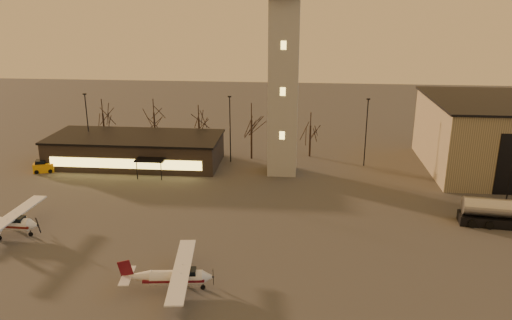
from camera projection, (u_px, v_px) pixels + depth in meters
The scene contains 9 objects.
ground at pixel (267, 287), 43.07m from camera, with size 220.00×220.00×0.00m, color #3E3C39.
control_tower at pixel (284, 57), 66.43m from camera, with size 6.80×6.80×32.60m.
terminal at pixel (136, 150), 74.63m from camera, with size 25.40×12.20×4.30m.
light_poles at pixel (286, 134), 70.71m from camera, with size 58.50×12.25×10.14m.
tree_row at pixel (199, 115), 79.53m from camera, with size 37.20×9.20×8.80m.
cessna_front at pixel (178, 279), 42.33m from camera, with size 8.46×10.67×2.93m.
cessna_rear at pixel (9, 226), 52.16m from camera, with size 9.08×11.48×3.17m.
fuel_truck at pixel (499, 215), 54.36m from camera, with size 8.54×3.52×3.09m.
service_cart at pixel (44, 167), 71.42m from camera, with size 3.11×2.42×1.77m.
Camera 1 is at (2.56, -37.50, 23.74)m, focal length 35.00 mm.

